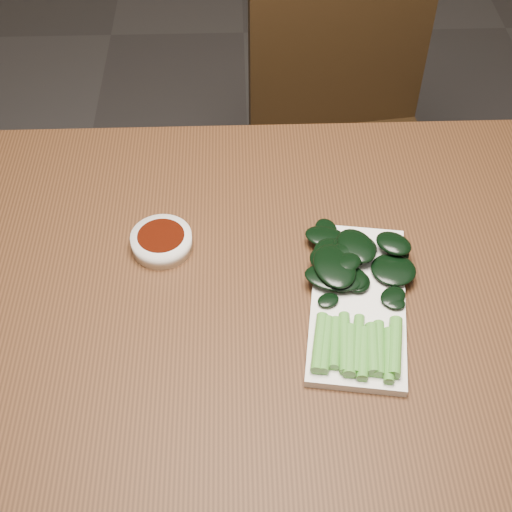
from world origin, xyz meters
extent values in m
plane|color=#312F2E|center=(0.00, 0.00, 0.00)|extent=(6.00, 6.00, 0.00)
cube|color=#442713|center=(0.00, 0.00, 0.73)|extent=(1.40, 0.80, 0.04)
cube|color=black|center=(0.24, 0.60, 0.43)|extent=(0.49, 0.49, 0.04)
cylinder|color=black|center=(0.08, 0.39, 0.21)|extent=(0.04, 0.04, 0.41)
cylinder|color=black|center=(0.45, 0.44, 0.21)|extent=(0.04, 0.04, 0.41)
cylinder|color=black|center=(0.03, 0.76, 0.21)|extent=(0.04, 0.04, 0.41)
cylinder|color=black|center=(0.40, 0.81, 0.21)|extent=(0.04, 0.04, 0.41)
cube|color=black|center=(0.21, 0.80, 0.67)|extent=(0.44, 0.09, 0.44)
cylinder|color=white|center=(-0.16, 0.09, 0.76)|extent=(0.10, 0.10, 0.03)
cylinder|color=#3A0E05|center=(-0.16, 0.09, 0.78)|extent=(0.08, 0.08, 0.00)
cube|color=white|center=(0.14, -0.04, 0.76)|extent=(0.18, 0.32, 0.01)
cylinder|color=#4F9A35|center=(0.07, -0.12, 0.77)|extent=(0.04, 0.10, 0.02)
cylinder|color=#4F9A35|center=(0.08, -0.13, 0.77)|extent=(0.03, 0.09, 0.02)
cylinder|color=#4F9A35|center=(0.09, -0.12, 0.77)|extent=(0.03, 0.08, 0.01)
cylinder|color=#4F9A35|center=(0.11, -0.13, 0.77)|extent=(0.03, 0.10, 0.02)
cylinder|color=#4F9A35|center=(0.11, -0.14, 0.77)|extent=(0.03, 0.08, 0.02)
cylinder|color=#4F9A35|center=(0.13, -0.13, 0.77)|extent=(0.03, 0.10, 0.02)
cylinder|color=#4F9A35|center=(0.13, -0.14, 0.77)|extent=(0.03, 0.08, 0.02)
cylinder|color=#4F9A35|center=(0.14, -0.14, 0.77)|extent=(0.03, 0.08, 0.02)
cylinder|color=#4F9A35|center=(0.15, -0.14, 0.77)|extent=(0.03, 0.09, 0.02)
cylinder|color=#4F9A35|center=(0.17, -0.15, 0.77)|extent=(0.03, 0.09, 0.02)
cylinder|color=#4F9A35|center=(0.18, -0.14, 0.77)|extent=(0.04, 0.10, 0.02)
ellipsoid|color=black|center=(0.14, 0.04, 0.77)|extent=(0.05, 0.05, 0.01)
ellipsoid|color=black|center=(0.13, 0.02, 0.78)|extent=(0.06, 0.06, 0.01)
ellipsoid|color=black|center=(0.10, 0.08, 0.77)|extent=(0.08, 0.07, 0.01)
ellipsoid|color=black|center=(0.13, 0.04, 0.78)|extent=(0.08, 0.07, 0.01)
ellipsoid|color=black|center=(0.10, 0.03, 0.77)|extent=(0.06, 0.07, 0.01)
ellipsoid|color=black|center=(0.20, 0.01, 0.77)|extent=(0.05, 0.05, 0.01)
ellipsoid|color=black|center=(0.15, 0.05, 0.77)|extent=(0.08, 0.08, 0.01)
ellipsoid|color=black|center=(0.10, -0.01, 0.78)|extent=(0.10, 0.07, 0.01)
ellipsoid|color=black|center=(0.20, 0.01, 0.77)|extent=(0.08, 0.08, 0.01)
ellipsoid|color=black|center=(0.14, -0.01, 0.77)|extent=(0.04, 0.05, 0.01)
ellipsoid|color=black|center=(0.21, 0.04, 0.77)|extent=(0.04, 0.05, 0.01)
ellipsoid|color=black|center=(0.13, 0.05, 0.78)|extent=(0.07, 0.08, 0.01)
ellipsoid|color=black|center=(0.15, 0.05, 0.78)|extent=(0.08, 0.09, 0.01)
ellipsoid|color=black|center=(0.12, -0.01, 0.77)|extent=(0.08, 0.07, 0.01)
ellipsoid|color=black|center=(0.20, 0.05, 0.78)|extent=(0.07, 0.07, 0.01)
ellipsoid|color=black|center=(0.11, 0.01, 0.78)|extent=(0.08, 0.10, 0.01)
ellipsoid|color=black|center=(0.13, 0.01, 0.79)|extent=(0.06, 0.06, 0.01)
ellipsoid|color=black|center=(0.10, 0.10, 0.77)|extent=(0.04, 0.05, 0.01)
ellipsoid|color=black|center=(0.11, 0.04, 0.78)|extent=(0.08, 0.08, 0.01)
ellipsoid|color=black|center=(0.12, -0.02, 0.77)|extent=(0.04, 0.04, 0.01)
ellipsoid|color=black|center=(0.19, -0.04, 0.77)|extent=(0.05, 0.05, 0.01)
ellipsoid|color=black|center=(0.19, -0.05, 0.77)|extent=(0.04, 0.04, 0.01)
ellipsoid|color=black|center=(0.09, -0.05, 0.77)|extent=(0.04, 0.04, 0.01)
camera|label=1|loc=(-0.04, -0.70, 1.60)|focal=50.00mm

